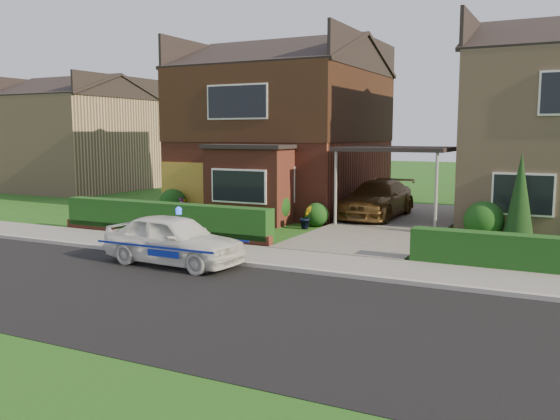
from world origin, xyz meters
The scene contains 21 objects.
ground centered at (0.00, 0.00, 0.00)m, with size 120.00×120.00×0.00m, color #214B14.
road centered at (0.00, 0.00, 0.00)m, with size 60.00×6.00×0.02m, color black.
kerb centered at (0.00, 3.05, 0.06)m, with size 60.00×0.16×0.12m, color #9E9993.
sidewalk centered at (0.00, 4.10, 0.05)m, with size 60.00×2.00×0.10m, color slate.
driveway centered at (0.00, 11.00, 0.06)m, with size 3.80×12.00×0.12m, color #666059.
house_left centered at (-5.78, 13.90, 3.81)m, with size 7.50×9.53×7.25m.
carport_link centered at (0.00, 10.95, 2.66)m, with size 3.80×3.00×2.77m.
garage_door centered at (-8.25, 9.96, 1.05)m, with size 2.20×0.10×2.10m, color olive.
dwarf_wall centered at (-5.80, 5.30, 0.18)m, with size 7.70×0.25×0.36m, color brown.
hedge_left centered at (-5.80, 5.45, 0.00)m, with size 7.50×0.55×0.90m, color #143B12.
shrub_left_far centered at (-8.50, 9.50, 0.54)m, with size 1.08×1.08×1.08m, color #143B12.
shrub_left_mid centered at (-4.00, 9.30, 0.66)m, with size 1.32×1.32×1.32m, color #143B12.
shrub_left_near centered at (-2.40, 9.60, 0.42)m, with size 0.84×0.84×0.84m, color #143B12.
shrub_right_near centered at (3.20, 9.40, 0.60)m, with size 1.20×1.20×1.20m, color #143B12.
conifer_a centered at (4.20, 9.20, 1.30)m, with size 0.90×0.90×2.60m, color black.
neighbour_left centered at (-20.00, 16.00, 2.60)m, with size 6.50×7.00×5.20m, color tan.
police_car centered at (-3.14, 2.40, 0.63)m, with size 3.38×3.74×1.42m.
driveway_car centered at (-1.00, 12.10, 0.79)m, with size 1.88×4.63×1.34m, color brown.
potted_plant_a centered at (-4.05, 6.00, 0.35)m, with size 0.37×0.25×0.70m, color gray.
potted_plant_b centered at (-2.50, 8.94, 0.39)m, with size 0.35×0.43×0.79m, color gray.
potted_plant_c centered at (-7.42, 8.72, 0.42)m, with size 0.47×0.47×0.83m, color gray.
Camera 1 is at (5.65, -9.24, 3.23)m, focal length 38.00 mm.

